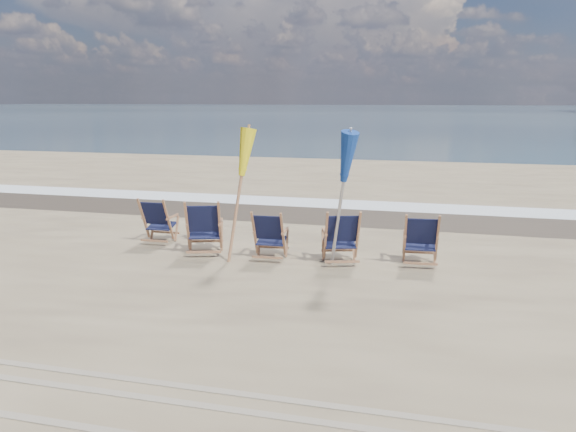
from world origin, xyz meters
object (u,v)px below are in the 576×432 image
object	(u,v)px
beach_chair_3	(358,237)
beach_chair_4	(437,241)
beach_chair_1	(220,228)
beach_chair_0	(168,222)
beach_chair_2	(283,236)
umbrella_yellow	(237,158)
umbrella_blue	(341,160)

from	to	relation	value
beach_chair_3	beach_chair_4	xyz separation A→B (m)	(1.36, 0.18, -0.02)
beach_chair_3	beach_chair_1	bearing A→B (deg)	-16.65
beach_chair_0	beach_chair_4	size ratio (longest dim) A/B	0.99
beach_chair_2	beach_chair_1	bearing A→B (deg)	-7.54
umbrella_yellow	beach_chair_3	bearing A→B (deg)	4.87
beach_chair_1	umbrella_blue	world-z (taller)	umbrella_blue
umbrella_blue	beach_chair_0	bearing A→B (deg)	167.84
beach_chair_3	umbrella_blue	distance (m)	1.45
umbrella_blue	beach_chair_1	bearing A→B (deg)	172.96
beach_chair_3	umbrella_yellow	xyz separation A→B (m)	(-2.16, -0.18, 1.36)
umbrella_blue	beach_chair_3	bearing A→B (deg)	46.33
beach_chair_4	umbrella_yellow	size ratio (longest dim) A/B	0.41
beach_chair_3	beach_chair_4	bearing A→B (deg)	170.45
beach_chair_0	beach_chair_4	xyz separation A→B (m)	(5.23, -0.30, 0.01)
beach_chair_0	beach_chair_2	bearing A→B (deg)	165.75
beach_chair_3	umbrella_blue	bearing A→B (deg)	29.35
umbrella_yellow	beach_chair_2	bearing A→B (deg)	5.33
beach_chair_2	umbrella_blue	size ratio (longest dim) A/B	0.39
umbrella_yellow	umbrella_blue	distance (m)	1.87
beach_chair_0	beach_chair_4	world-z (taller)	beach_chair_4
beach_chair_0	umbrella_blue	size ratio (longest dim) A/B	0.40
beach_chair_0	beach_chair_1	distance (m)	1.38
beach_chair_4	beach_chair_3	bearing A→B (deg)	3.22
beach_chair_0	umbrella_blue	world-z (taller)	umbrella_blue
beach_chair_1	beach_chair_3	bearing A→B (deg)	163.37
beach_chair_2	umbrella_blue	bearing A→B (deg)	166.44
beach_chair_1	umbrella_yellow	world-z (taller)	umbrella_yellow
beach_chair_1	umbrella_blue	bearing A→B (deg)	156.00
beach_chair_4	umbrella_yellow	bearing A→B (deg)	1.65
beach_chair_0	beach_chair_4	distance (m)	5.23
umbrella_yellow	umbrella_blue	xyz separation A→B (m)	(1.87, -0.11, 0.03)
beach_chair_4	beach_chair_2	bearing A→B (deg)	1.81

